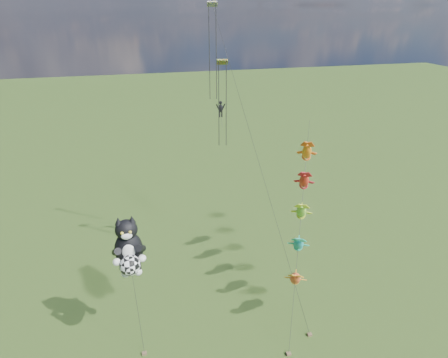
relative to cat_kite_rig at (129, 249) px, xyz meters
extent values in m
cube|color=brown|center=(0.33, -2.66, -8.98)|extent=(0.40, 0.30, 0.22)
cylinder|color=black|center=(0.17, -1.32, -5.45)|extent=(0.37, 2.70, 6.99)
ellipsoid|color=black|center=(0.00, 0.33, -0.28)|extent=(2.51, 2.14, 3.36)
ellipsoid|color=black|center=(0.00, 0.22, 1.72)|extent=(1.96, 1.81, 1.70)
cone|color=black|center=(-0.53, 0.22, 2.61)|extent=(0.65, 0.65, 0.63)
cone|color=black|center=(0.53, 0.22, 2.61)|extent=(0.65, 0.65, 0.63)
ellipsoid|color=white|center=(0.00, -0.46, 1.56)|extent=(0.93, 0.54, 0.61)
ellipsoid|color=white|center=(0.00, -0.46, 0.04)|extent=(1.09, 0.51, 1.39)
sphere|color=gold|center=(-0.32, -0.54, 1.91)|extent=(0.25, 0.25, 0.25)
sphere|color=gold|center=(0.31, -0.54, 1.91)|extent=(0.25, 0.25, 0.25)
sphere|color=white|center=(-1.00, -0.78, -0.54)|extent=(0.63, 0.63, 0.63)
sphere|color=white|center=(1.00, -0.78, -0.54)|extent=(0.63, 0.63, 0.63)
sphere|color=white|center=(-0.53, 0.17, -2.54)|extent=(0.67, 0.67, 0.67)
sphere|color=white|center=(0.53, 0.17, -2.54)|extent=(0.67, 0.67, 0.67)
sphere|color=white|center=(0.00, -1.09, -0.80)|extent=(1.68, 1.68, 1.68)
cube|color=brown|center=(12.26, -5.68, -8.98)|extent=(0.40, 0.30, 0.22)
cylinder|color=black|center=(15.80, 1.39, -0.94)|extent=(7.11, 14.18, 16.01)
ellipsoid|color=red|center=(14.24, -1.72, -4.46)|extent=(2.01, 2.77, 2.64)
ellipsoid|color=#198DBF|center=(15.23, 0.26, -2.22)|extent=(2.01, 2.77, 2.64)
ellipsoid|color=green|center=(16.22, 2.24, 0.02)|extent=(2.01, 2.77, 2.64)
ellipsoid|color=#E54219|center=(17.21, 4.22, 2.25)|extent=(2.01, 2.77, 2.64)
ellipsoid|color=yellow|center=(18.20, 6.20, 4.49)|extent=(2.01, 2.77, 2.64)
cube|color=brown|center=(14.91, -4.22, -8.98)|extent=(0.40, 0.30, 0.22)
cylinder|color=black|center=(12.38, 3.93, 4.54)|extent=(5.10, 16.33, 26.98)
cube|color=#0E8F48|center=(10.06, 8.93, 13.19)|extent=(1.11, 0.69, 0.56)
cylinder|color=black|center=(9.70, 8.93, 8.99)|extent=(0.08, 0.08, 8.39)
cylinder|color=black|center=(10.42, 8.93, 8.99)|extent=(0.08, 0.08, 8.39)
cube|color=#3436D7|center=(9.85, 12.08, 18.10)|extent=(1.06, 0.65, 0.53)
cylinder|color=black|center=(9.50, 12.08, 13.49)|extent=(0.08, 0.08, 9.23)
cylinder|color=black|center=(10.19, 12.08, 13.49)|extent=(0.08, 0.08, 9.23)
camera|label=1|loc=(1.46, -26.26, 18.00)|focal=30.00mm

